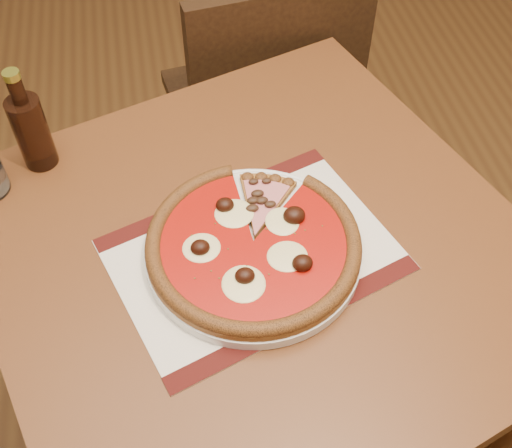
{
  "coord_description": "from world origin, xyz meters",
  "views": [
    {
      "loc": [
        0.48,
        -0.59,
        1.53
      ],
      "look_at": [
        0.59,
        0.02,
        0.78
      ],
      "focal_mm": 45.0,
      "sensor_mm": 36.0,
      "label": 1
    }
  ],
  "objects_px": {
    "pizza": "(253,243)",
    "bottle": "(31,129)",
    "chair_far": "(264,103)",
    "plate": "(253,251)",
    "table": "(258,283)"
  },
  "relations": [
    {
      "from": "bottle",
      "to": "chair_far",
      "type": "bearing_deg",
      "value": 39.47
    },
    {
      "from": "pizza",
      "to": "bottle",
      "type": "distance_m",
      "value": 0.42
    },
    {
      "from": "chair_far",
      "to": "plate",
      "type": "height_order",
      "value": "chair_far"
    },
    {
      "from": "table",
      "to": "chair_far",
      "type": "xyz_separation_m",
      "value": [
        0.13,
        0.63,
        -0.16
      ]
    },
    {
      "from": "pizza",
      "to": "plate",
      "type": "bearing_deg",
      "value": 69.39
    },
    {
      "from": "table",
      "to": "plate",
      "type": "xyz_separation_m",
      "value": [
        -0.01,
        -0.01,
        0.11
      ]
    },
    {
      "from": "chair_far",
      "to": "bottle",
      "type": "xyz_separation_m",
      "value": [
        -0.46,
        -0.38,
        0.33
      ]
    },
    {
      "from": "table",
      "to": "bottle",
      "type": "relative_size",
      "value": 5.41
    },
    {
      "from": "table",
      "to": "pizza",
      "type": "relative_size",
      "value": 3.16
    },
    {
      "from": "plate",
      "to": "pizza",
      "type": "relative_size",
      "value": 1.01
    },
    {
      "from": "table",
      "to": "plate",
      "type": "distance_m",
      "value": 0.11
    },
    {
      "from": "chair_far",
      "to": "plate",
      "type": "xyz_separation_m",
      "value": [
        -0.14,
        -0.64,
        0.27
      ]
    },
    {
      "from": "table",
      "to": "chair_far",
      "type": "relative_size",
      "value": 1.18
    },
    {
      "from": "chair_far",
      "to": "pizza",
      "type": "height_order",
      "value": "chair_far"
    },
    {
      "from": "plate",
      "to": "bottle",
      "type": "xyz_separation_m",
      "value": [
        -0.32,
        0.26,
        0.06
      ]
    }
  ]
}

